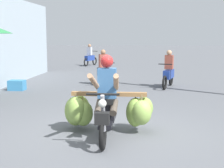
% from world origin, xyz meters
% --- Properties ---
extents(ground_plane, '(120.00, 120.00, 0.00)m').
position_xyz_m(ground_plane, '(0.00, 0.00, 0.00)').
color(ground_plane, '#56595E').
extents(motorbike_main_loaded, '(1.89, 1.82, 1.58)m').
position_xyz_m(motorbike_main_loaded, '(-0.04, 0.06, 0.50)').
color(motorbike_main_loaded, black).
rests_on(motorbike_main_loaded, ground).
extents(motorbike_distant_ahead_left, '(0.83, 1.50, 1.40)m').
position_xyz_m(motorbike_distant_ahead_left, '(-0.88, 6.36, 0.57)').
color(motorbike_distant_ahead_left, black).
rests_on(motorbike_distant_ahead_left, ground).
extents(motorbike_distant_ahead_right, '(0.73, 1.55, 1.40)m').
position_xyz_m(motorbike_distant_ahead_right, '(-2.83, 14.64, 0.57)').
color(motorbike_distant_ahead_right, black).
rests_on(motorbike_distant_ahead_right, ground).
extents(motorbike_distant_far_ahead, '(0.65, 1.58, 1.40)m').
position_xyz_m(motorbike_distant_far_ahead, '(1.62, 6.08, 0.57)').
color(motorbike_distant_far_ahead, black).
rests_on(motorbike_distant_far_ahead, ground).
extents(produce_crate, '(0.56, 0.40, 0.36)m').
position_xyz_m(produce_crate, '(-3.80, 4.86, 0.18)').
color(produce_crate, teal).
rests_on(produce_crate, ground).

